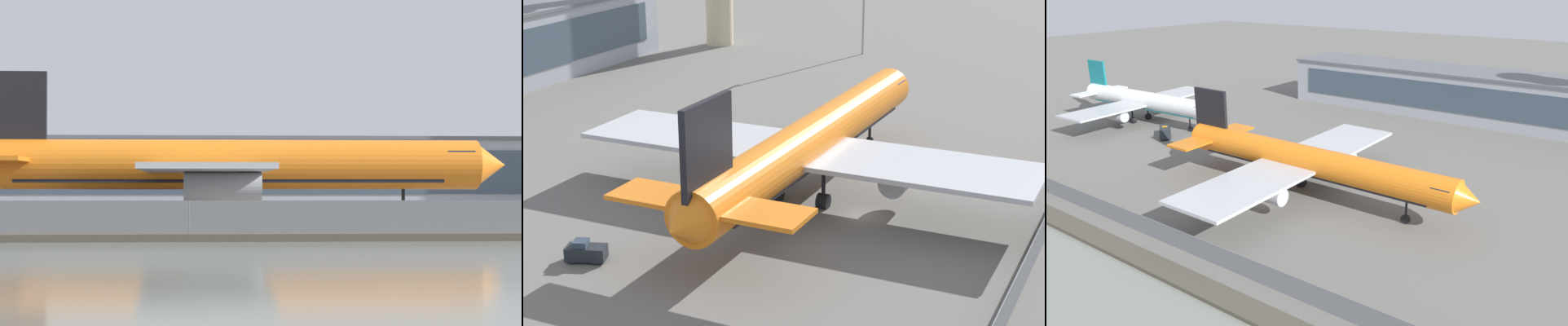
{
  "view_description": "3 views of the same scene",
  "coord_description": "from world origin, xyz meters",
  "views": [
    {
      "loc": [
        0.64,
        -86.62,
        3.42
      ],
      "look_at": [
        6.28,
        5.32,
        5.72
      ],
      "focal_mm": 70.0,
      "sensor_mm": 36.0,
      "label": 1
    },
    {
      "loc": [
        -69.89,
        -24.83,
        29.92
      ],
      "look_at": [
        3.92,
        9.79,
        2.5
      ],
      "focal_mm": 60.0,
      "sensor_mm": 36.0,
      "label": 2
    },
    {
      "loc": [
        44.69,
        -51.66,
        31.13
      ],
      "look_at": [
        -1.57,
        13.22,
        2.26
      ],
      "focal_mm": 35.0,
      "sensor_mm": 36.0,
      "label": 3
    }
  ],
  "objects": [
    {
      "name": "cargo_jet_orange",
      "position": [
        2.75,
        6.46,
        5.4
      ],
      "size": [
        51.25,
        43.94,
        14.15
      ],
      "color": "orange",
      "rests_on": "ground"
    },
    {
      "name": "baggage_tug",
      "position": [
        -18.63,
        16.86,
        0.81
      ],
      "size": [
        2.62,
        3.56,
        1.8
      ],
      "color": "#1E2328",
      "rests_on": "ground"
    },
    {
      "name": "ground_plane",
      "position": [
        0.0,
        0.0,
        0.0
      ],
      "size": [
        500.0,
        500.0,
        0.0
      ],
      "primitive_type": "plane",
      "color": "#66635E"
    },
    {
      "name": "perimeter_fence",
      "position": [
        0.0,
        -16.0,
        1.29
      ],
      "size": [
        280.0,
        0.1,
        2.57
      ],
      "color": "slate",
      "rests_on": "ground"
    }
  ]
}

